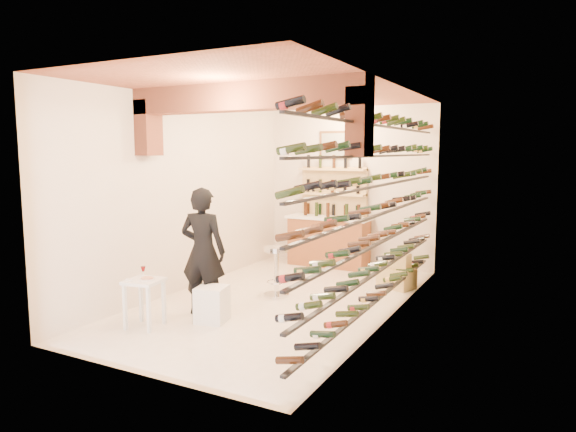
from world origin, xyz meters
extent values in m
plane|color=silver|center=(0.00, 0.00, 0.00)|extent=(6.00, 6.00, 0.00)
cube|color=beige|center=(0.00, 3.00, 1.60)|extent=(3.50, 0.02, 3.20)
cube|color=beige|center=(0.00, -3.00, 1.60)|extent=(3.50, 0.02, 3.20)
cube|color=beige|center=(-1.75, 0.00, 1.60)|extent=(0.02, 6.00, 3.20)
cube|color=beige|center=(1.75, 0.00, 1.60)|extent=(0.02, 6.00, 3.20)
cube|color=#984D36|center=(0.00, 0.00, 3.20)|extent=(3.50, 6.00, 0.02)
cube|color=#9B4E36|center=(0.00, -1.00, 3.02)|extent=(3.50, 0.35, 0.36)
cube|color=#9B4E36|center=(-1.63, -1.00, 2.65)|extent=(0.24, 0.35, 0.80)
cube|color=#9B4E36|center=(1.63, -1.00, 2.65)|extent=(0.24, 0.35, 0.80)
cube|color=black|center=(1.59, 0.00, 0.25)|extent=(0.06, 5.70, 0.03)
cube|color=black|center=(1.59, 0.00, 0.65)|extent=(0.06, 5.70, 0.03)
cube|color=black|center=(1.59, 0.00, 1.05)|extent=(0.06, 5.70, 0.03)
cube|color=black|center=(1.59, 0.00, 1.45)|extent=(0.06, 5.70, 0.03)
cube|color=black|center=(1.59, 0.00, 1.85)|extent=(0.06, 5.70, 0.03)
cube|color=black|center=(1.59, 0.00, 2.25)|extent=(0.06, 5.70, 0.03)
cube|color=black|center=(1.59, 0.00, 2.65)|extent=(0.06, 5.70, 0.03)
cube|color=brown|center=(-0.30, 2.65, 0.48)|extent=(1.60, 0.55, 0.96)
cube|color=white|center=(-0.30, 2.65, 0.98)|extent=(1.70, 0.62, 0.05)
cube|color=tan|center=(-0.30, 2.92, 1.00)|extent=(1.40, 0.10, 2.00)
cube|color=tan|center=(-0.30, 2.82, 0.45)|extent=(1.40, 0.28, 0.04)
cube|color=tan|center=(-0.30, 2.82, 0.95)|extent=(1.40, 0.28, 0.04)
cube|color=tan|center=(-0.30, 2.82, 1.45)|extent=(1.40, 0.28, 0.04)
cube|color=tan|center=(-0.30, 2.82, 1.95)|extent=(1.40, 0.28, 0.04)
cube|color=brown|center=(-0.30, 2.97, 2.45)|extent=(0.70, 0.04, 0.55)
cube|color=#99998C|center=(-0.30, 2.94, 2.45)|extent=(0.60, 0.01, 0.45)
cube|color=white|center=(-1.01, -1.86, 0.62)|extent=(0.51, 0.51, 0.04)
cube|color=white|center=(-1.15, -2.07, 0.30)|extent=(0.04, 0.04, 0.60)
cube|color=white|center=(-0.80, -2.01, 0.30)|extent=(0.04, 0.04, 0.60)
cube|color=white|center=(-1.21, -1.71, 0.30)|extent=(0.04, 0.04, 0.60)
cube|color=white|center=(-0.86, -1.65, 0.30)|extent=(0.04, 0.04, 0.60)
cylinder|color=white|center=(-0.96, -1.84, 0.65)|extent=(0.20, 0.20, 0.01)
cylinder|color=#BF7266|center=(-0.96, -1.84, 0.66)|extent=(0.15, 0.15, 0.02)
cube|color=white|center=(-1.16, -1.96, 0.65)|extent=(0.14, 0.14, 0.01)
cylinder|color=white|center=(-1.13, -1.73, 0.64)|extent=(0.06, 0.06, 0.00)
cylinder|color=white|center=(-1.13, -1.73, 0.69)|extent=(0.01, 0.01, 0.08)
cone|color=#5E0809|center=(-1.13, -1.73, 0.74)|extent=(0.06, 0.06, 0.07)
cube|color=white|center=(-0.35, -1.28, 0.24)|extent=(0.47, 0.47, 0.49)
imported|color=black|center=(-0.65, -1.05, 0.91)|extent=(0.74, 0.56, 1.82)
cylinder|color=silver|center=(-0.18, 0.24, 0.02)|extent=(0.41, 0.41, 0.03)
cylinder|color=silver|center=(-0.18, 0.24, 0.38)|extent=(0.08, 0.08, 0.72)
cylinder|color=silver|center=(-0.18, 0.24, 0.76)|extent=(0.39, 0.39, 0.07)
torus|color=silver|center=(-0.18, 0.24, 0.23)|extent=(0.31, 0.31, 0.02)
cube|color=tan|center=(1.40, 1.62, 0.17)|extent=(0.67, 0.57, 0.34)
cube|color=tan|center=(1.40, 1.62, 0.46)|extent=(0.44, 0.32, 0.24)
camera|label=1|loc=(3.71, -6.80, 2.31)|focal=31.97mm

